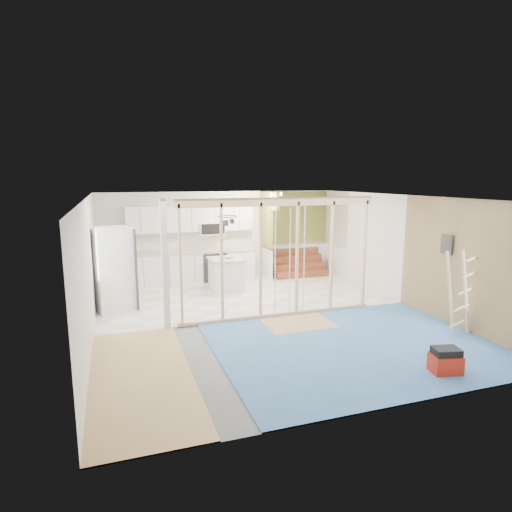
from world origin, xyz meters
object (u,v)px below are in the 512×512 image
object	(u,v)px
fridge	(113,269)
island	(226,274)
toolbox	(446,361)
ladder	(460,293)

from	to	relation	value
fridge	island	world-z (taller)	fridge
fridge	toolbox	xyz separation A→B (m)	(4.80, -5.09, -0.75)
fridge	toolbox	world-z (taller)	fridge
fridge	toolbox	size ratio (longest dim) A/B	3.80
fridge	toolbox	distance (m)	7.04
fridge	ladder	distance (m)	7.30
toolbox	fridge	bearing A→B (deg)	146.56
fridge	ladder	size ratio (longest dim) A/B	1.15
toolbox	ladder	xyz separation A→B (m)	(1.40, 1.24, 0.65)
island	toolbox	world-z (taller)	island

